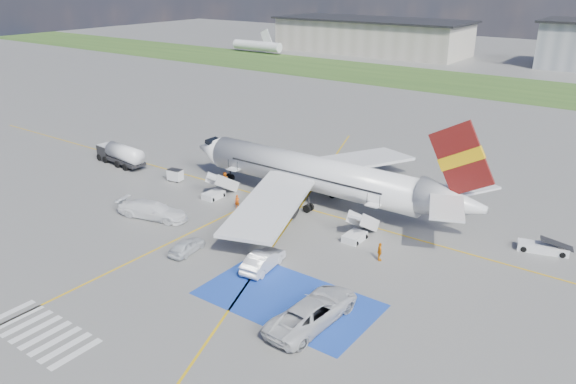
% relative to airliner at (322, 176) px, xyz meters
% --- Properties ---
extents(ground, '(400.00, 400.00, 0.00)m').
position_rel_airliner_xyz_m(ground, '(-1.51, -14.00, -3.39)').
color(ground, '#60605E').
rests_on(ground, ground).
extents(grass_strip, '(400.00, 30.00, 0.01)m').
position_rel_airliner_xyz_m(grass_strip, '(-1.51, 81.00, -3.39)').
color(grass_strip, '#2D4C1E').
rests_on(grass_strip, ground).
extents(taxiway_line_main, '(120.00, 0.20, 0.01)m').
position_rel_airliner_xyz_m(taxiway_line_main, '(-1.51, -2.00, -3.39)').
color(taxiway_line_main, gold).
rests_on(taxiway_line_main, ground).
extents(taxiway_line_cross, '(0.20, 60.00, 0.01)m').
position_rel_airliner_xyz_m(taxiway_line_cross, '(-6.51, -24.00, -3.39)').
color(taxiway_line_cross, gold).
rests_on(taxiway_line_cross, ground).
extents(taxiway_line_diag, '(20.71, 56.45, 0.01)m').
position_rel_airliner_xyz_m(taxiway_line_diag, '(-1.51, -2.00, -3.39)').
color(taxiway_line_diag, gold).
rests_on(taxiway_line_diag, ground).
extents(staging_box, '(14.00, 8.00, 0.01)m').
position_rel_airliner_xyz_m(staging_box, '(8.49, -18.00, -3.39)').
color(staging_box, '#1B3EA4').
rests_on(staging_box, ground).
extents(crosswalk, '(9.00, 4.00, 0.01)m').
position_rel_airliner_xyz_m(crosswalk, '(-3.31, -32.00, -3.39)').
color(crosswalk, silver).
rests_on(crosswalk, ground).
extents(terminal_west, '(60.00, 22.00, 10.00)m').
position_rel_airliner_xyz_m(terminal_west, '(-56.51, 116.00, 1.61)').
color(terminal_west, '#A09A8A').
rests_on(terminal_west, ground).
extents(airliner, '(36.81, 32.95, 11.92)m').
position_rel_airliner_xyz_m(airliner, '(0.00, 0.00, 0.00)').
color(airliner, silver).
rests_on(airliner, ground).
extents(airstairs_fwd, '(1.90, 5.20, 3.60)m').
position_rel_airliner_xyz_m(airstairs_fwd, '(-11.01, -5.30, -2.77)').
color(airstairs_fwd, silver).
rests_on(airstairs_fwd, ground).
extents(airstairs_aft, '(1.90, 5.20, 3.60)m').
position_rel_airliner_xyz_m(airstairs_aft, '(7.49, -5.30, -2.77)').
color(airstairs_aft, silver).
rests_on(airstairs_aft, ground).
extents(fuel_tanker, '(8.64, 3.14, 2.89)m').
position_rel_airliner_xyz_m(fuel_tanker, '(-29.19, -4.26, -2.18)').
color(fuel_tanker, black).
rests_on(fuel_tanker, ground).
extents(gpu_cart, '(1.96, 1.42, 1.51)m').
position_rel_airliner_xyz_m(gpu_cart, '(-18.73, -4.36, -2.71)').
color(gpu_cart, silver).
rests_on(gpu_cart, ground).
extents(belt_loader, '(4.89, 2.75, 1.41)m').
position_rel_airliner_xyz_m(belt_loader, '(22.75, 2.50, -3.04)').
color(belt_loader, silver).
rests_on(belt_loader, ground).
extents(car_silver_a, '(2.16, 4.21, 1.37)m').
position_rel_airliner_xyz_m(car_silver_a, '(-3.69, -17.06, -2.71)').
color(car_silver_a, silver).
rests_on(car_silver_a, ground).
extents(car_silver_b, '(2.44, 5.29, 1.68)m').
position_rel_airliner_xyz_m(car_silver_b, '(3.88, -15.30, -2.55)').
color(car_silver_b, '#B3B4BA').
rests_on(car_silver_b, ground).
extents(van_white_a, '(3.38, 6.81, 2.51)m').
position_rel_airliner_xyz_m(van_white_a, '(11.81, -19.40, -2.14)').
color(van_white_a, silver).
rests_on(van_white_a, ground).
extents(van_white_b, '(6.37, 3.74, 2.34)m').
position_rel_airliner_xyz_m(van_white_b, '(-12.34, -13.56, -2.22)').
color(van_white_b, white).
rests_on(van_white_b, ground).
extents(crew_fwd, '(0.66, 0.55, 1.55)m').
position_rel_airliner_xyz_m(crew_fwd, '(-6.84, -6.39, -2.62)').
color(crew_fwd, '#E9540C').
rests_on(crew_fwd, ground).
extents(crew_nose, '(1.21, 1.21, 1.98)m').
position_rel_airliner_xyz_m(crew_nose, '(-12.07, -2.60, -2.40)').
color(crew_nose, orange).
rests_on(crew_nose, ground).
extents(crew_aft, '(0.98, 1.05, 1.73)m').
position_rel_airliner_xyz_m(crew_aft, '(11.32, -7.96, -2.53)').
color(crew_aft, orange).
rests_on(crew_aft, ground).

